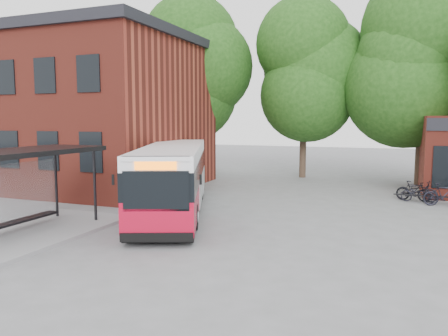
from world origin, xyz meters
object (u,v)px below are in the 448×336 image
(city_bus, at_px, (174,179))
(bicycle_0, at_px, (417,191))
(bicycle_1, at_px, (414,191))
(bicycle_2, at_px, (418,194))
(bicycle_3, at_px, (444,195))
(bus_shelter, at_px, (26,193))

(city_bus, relative_size, bicycle_0, 5.87)
(bicycle_0, height_order, bicycle_1, bicycle_0)
(bicycle_1, bearing_deg, bicycle_0, -56.19)
(city_bus, height_order, bicycle_2, city_bus)
(city_bus, bearing_deg, bicycle_2, 8.56)
(bicycle_0, xyz_separation_m, bicycle_3, (1.05, -0.97, 0.03))
(bicycle_1, relative_size, bicycle_3, 0.92)
(city_bus, relative_size, bicycle_1, 6.89)
(bicycle_2, bearing_deg, bicycle_1, 44.51)
(bicycle_0, bearing_deg, bus_shelter, 147.97)
(city_bus, relative_size, bicycle_3, 6.34)
(city_bus, xyz_separation_m, bicycle_1, (9.45, 6.15, -0.91))
(bus_shelter, xyz_separation_m, bicycle_3, (13.26, 10.55, -0.94))
(bicycle_1, distance_m, bicycle_3, 1.50)
(bus_shelter, relative_size, city_bus, 0.65)
(bus_shelter, xyz_separation_m, bicycle_0, (12.20, 11.52, -0.97))
(bicycle_3, bearing_deg, bus_shelter, 121.27)
(bus_shelter, height_order, bicycle_1, bus_shelter)
(bicycle_0, relative_size, bicycle_2, 1.19)
(bicycle_2, bearing_deg, bicycle_0, 24.35)
(bicycle_0, distance_m, bicycle_2, 0.46)
(bus_shelter, relative_size, bicycle_1, 4.45)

